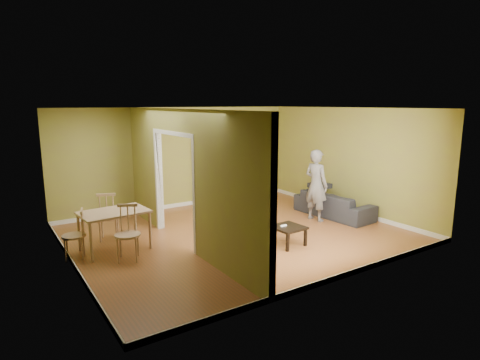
% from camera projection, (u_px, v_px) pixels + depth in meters
% --- Properties ---
extents(room_shell, '(6.50, 6.50, 6.50)m').
position_uv_depth(room_shell, '(237.00, 173.00, 8.18)').
color(room_shell, brown).
rests_on(room_shell, ground).
extents(partition, '(0.22, 5.50, 2.60)m').
position_uv_depth(partition, '(184.00, 179.00, 7.53)').
color(partition, olive).
rests_on(partition, ground).
extents(wall_speaker, '(0.10, 0.10, 0.10)m').
position_uv_depth(wall_speaker, '(230.00, 133.00, 11.08)').
color(wall_speaker, black).
rests_on(wall_speaker, room_shell).
extents(sofa, '(2.05, 0.97, 0.76)m').
position_uv_depth(sofa, '(334.00, 201.00, 9.69)').
color(sofa, black).
rests_on(sofa, ground).
extents(person, '(0.77, 0.64, 1.96)m').
position_uv_depth(person, '(316.00, 179.00, 9.24)').
color(person, slate).
rests_on(person, ground).
extents(bookshelf, '(0.76, 0.33, 1.80)m').
position_uv_depth(bookshelf, '(208.00, 171.00, 10.79)').
color(bookshelf, white).
rests_on(bookshelf, ground).
extents(paper_box_teal, '(0.46, 0.30, 0.24)m').
position_uv_depth(paper_box_teal, '(208.00, 173.00, 10.75)').
color(paper_box_teal, teal).
rests_on(paper_box_teal, bookshelf).
extents(paper_box_navy_b, '(0.44, 0.29, 0.23)m').
position_uv_depth(paper_box_navy_b, '(208.00, 160.00, 10.68)').
color(paper_box_navy_b, navy).
rests_on(paper_box_navy_b, bookshelf).
extents(paper_box_navy_c, '(0.46, 0.30, 0.23)m').
position_uv_depth(paper_box_navy_c, '(208.00, 151.00, 10.64)').
color(paper_box_navy_c, '#13264C').
rests_on(paper_box_navy_c, bookshelf).
extents(coffee_table, '(0.57, 0.57, 0.38)m').
position_uv_depth(coffee_table, '(288.00, 229.00, 7.69)').
color(coffee_table, black).
rests_on(coffee_table, ground).
extents(game_controller, '(0.14, 0.04, 0.03)m').
position_uv_depth(game_controller, '(284.00, 226.00, 7.69)').
color(game_controller, white).
rests_on(game_controller, coffee_table).
extents(dining_table, '(1.19, 0.79, 0.75)m').
position_uv_depth(dining_table, '(114.00, 215.00, 7.39)').
color(dining_table, beige).
rests_on(dining_table, ground).
extents(chair_left, '(0.50, 0.50, 0.89)m').
position_uv_depth(chair_left, '(74.00, 234.00, 7.01)').
color(chair_left, tan).
rests_on(chair_left, ground).
extents(chair_near, '(0.59, 0.59, 0.97)m').
position_uv_depth(chair_near, '(127.00, 233.00, 6.94)').
color(chair_near, '#D5B56F').
rests_on(chair_near, ground).
extents(chair_far, '(0.59, 0.59, 0.99)m').
position_uv_depth(chair_far, '(108.00, 216.00, 7.99)').
color(chair_far, tan).
rests_on(chair_far, ground).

